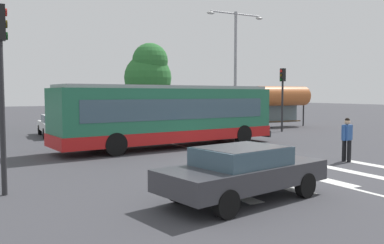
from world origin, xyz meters
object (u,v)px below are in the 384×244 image
Objects in this scene: parked_car_white at (56,124)px; parked_car_teal at (136,121)px; city_transit_bus at (169,115)px; traffic_light_near_corner at (1,69)px; pedestrian_crossing_street at (347,137)px; parked_car_black at (171,120)px; bus_stop_shelter at (282,97)px; twin_arm_street_lamp at (235,57)px; parked_car_champagne at (99,122)px; foreground_sedan at (243,170)px; background_tree_right at (149,73)px; parked_car_charcoal at (202,119)px; traffic_light_far_corner at (282,89)px.

parked_car_white is 5.29m from parked_car_teal.
traffic_light_near_corner is (-7.92, -6.58, 1.70)m from city_transit_bus.
parked_car_black is (-0.22, 15.29, -0.20)m from pedestrian_crossing_street.
bus_stop_shelter is 0.57× the size of twin_arm_street_lamp.
city_transit_bus is 10.39m from twin_arm_street_lamp.
parked_car_champagne is 0.92× the size of traffic_light_near_corner.
foreground_sedan is at bearing -33.28° from traffic_light_near_corner.
background_tree_right reaches higher than pedestrian_crossing_street.
parked_car_white is at bearing 94.00° from foreground_sedan.
parked_car_black is 0.99× the size of parked_car_charcoal.
parked_car_white is 12.96m from twin_arm_street_lamp.
city_transit_bus is 2.47× the size of foreground_sedan.
pedestrian_crossing_street is 17.46m from parked_car_white.
traffic_light_far_corner is at bearing -20.82° from parked_car_champagne.
background_tree_right reaches higher than parked_car_white.
parked_car_champagne is at bearing 98.82° from city_transit_bus.
parked_car_teal is (1.29, 8.09, -0.82)m from city_transit_bus.
pedestrian_crossing_street is 16.33m from parked_car_champagne.
background_tree_right reaches higher than city_transit_bus.
parked_car_white is at bearing 162.78° from traffic_light_far_corner.
traffic_light_far_corner is (18.43, 10.23, -0.30)m from traffic_light_near_corner.
twin_arm_street_lamp is at bearing 55.80° from foreground_sedan.
traffic_light_near_corner is at bearing -114.39° from parked_car_champagne.
foreground_sedan and parked_car_black have the same top height.
parked_car_black is 8.16m from traffic_light_far_corner.
parked_car_teal is (5.29, -0.05, 0.00)m from parked_car_white.
traffic_light_far_corner is at bearing 29.03° from traffic_light_near_corner.
city_transit_bus is at bearing 39.70° from traffic_light_near_corner.
bus_stop_shelter is at bearing 57.45° from pedestrian_crossing_street.
parked_car_black is 2.72m from parked_car_charcoal.
pedestrian_crossing_street reaches higher than parked_car_teal.
pedestrian_crossing_street reaches higher than parked_car_white.
traffic_light_far_corner reaches higher than parked_car_champagne.
parked_car_teal is 12.02m from bus_stop_shelter.
parked_car_white is at bearing 116.19° from city_transit_bus.
twin_arm_street_lamp is at bearing -168.92° from bus_stop_shelter.
city_transit_bus is 2.56× the size of parked_car_black.
city_transit_bus is at bearing -152.96° from bus_stop_shelter.
bus_stop_shelter is at bearing -5.67° from parked_car_champagne.
parked_car_black is at bearing -1.47° from parked_car_teal.
parked_car_teal is (2.55, -0.03, 0.00)m from parked_car_champagne.
parked_car_white is 2.74m from parked_car_champagne.
city_transit_bus is 2.58× the size of parked_car_teal.
twin_arm_street_lamp reaches higher than parked_car_black.
twin_arm_street_lamp is at bearing -30.92° from parked_car_black.
parked_car_champagne is at bearing 165.05° from twin_arm_street_lamp.
twin_arm_street_lamp is (11.91, -2.47, 4.48)m from parked_car_white.
parked_car_champagne is at bearing -178.38° from parked_car_charcoal.
pedestrian_crossing_street reaches higher than parked_car_champagne.
city_transit_bus is 2.61× the size of parked_car_champagne.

